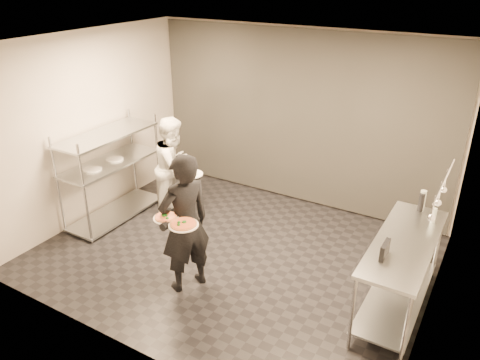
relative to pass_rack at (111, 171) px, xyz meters
The scene contains 13 objects.
room_shell 2.53m from the pass_rack, 28.77° to the left, with size 5.00×4.00×2.80m.
pass_rack is the anchor object (origin of this frame).
prep_counter 4.33m from the pass_rack, ahead, with size 0.60×1.80×0.92m.
utensil_rail 4.64m from the pass_rack, ahead, with size 0.07×1.20×0.31m.
waiter 2.19m from the pass_rack, 22.74° to the right, with size 0.64×0.42×1.74m, color black.
chef 0.96m from the pass_rack, 35.29° to the left, with size 0.77×0.60×1.59m, color white.
pizza_plate_near 2.21m from the pass_rack, 28.83° to the right, with size 0.28×0.28×0.05m.
pizza_plate_far 2.45m from the pass_rack, 26.30° to the right, with size 0.33×0.33×0.05m.
salad_plate 2.05m from the pass_rack, 14.88° to the right, with size 0.27×0.27×0.07m.
pos_monitor 4.24m from the pass_rack, ahead, with size 0.05×0.23×0.16m, color black.
bottle_green 4.41m from the pass_rack, 10.51° to the left, with size 0.07×0.07×0.25m, color #96A294.
bottle_clear 4.55m from the pass_rack, ahead, with size 0.05×0.05×0.18m, color #96A294.
bottle_dark 4.40m from the pass_rack, 10.02° to the left, with size 0.07×0.07×0.23m, color black.
Camera 1 is at (2.82, -4.58, 3.62)m, focal length 35.00 mm.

